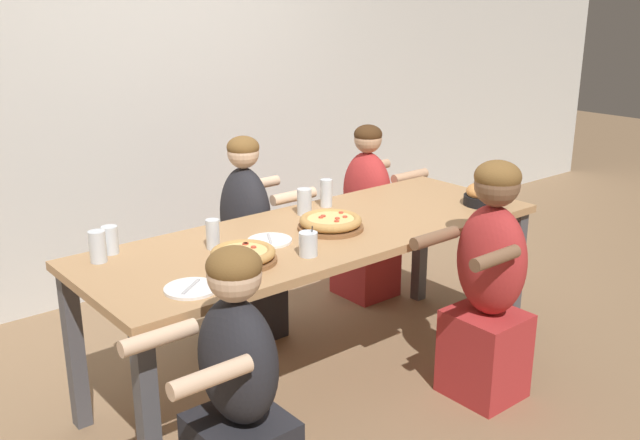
% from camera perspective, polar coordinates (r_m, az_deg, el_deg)
% --- Properties ---
extents(ground_plane, '(18.00, 18.00, 0.00)m').
position_cam_1_polar(ground_plane, '(3.76, 0.00, -12.34)').
color(ground_plane, '#896B4C').
rests_on(ground_plane, ground).
extents(restaurant_back_panel, '(10.00, 0.06, 3.20)m').
position_cam_1_polar(restaurant_back_panel, '(4.71, -13.69, 13.73)').
color(restaurant_back_panel, silver).
rests_on(restaurant_back_panel, ground).
extents(dining_table, '(2.35, 0.83, 0.79)m').
position_cam_1_polar(dining_table, '(3.47, 0.00, -2.10)').
color(dining_table, tan).
rests_on(dining_table, ground).
extents(pizza_board_main, '(0.29, 0.29, 0.06)m').
position_cam_1_polar(pizza_board_main, '(3.03, -6.17, -2.80)').
color(pizza_board_main, brown).
rests_on(pizza_board_main, dining_table).
extents(pizza_board_second, '(0.32, 0.32, 0.07)m').
position_cam_1_polar(pizza_board_second, '(3.44, 0.86, -0.20)').
color(pizza_board_second, brown).
rests_on(pizza_board_second, dining_table).
extents(skillet_bowl, '(0.30, 0.20, 0.12)m').
position_cam_1_polar(skillet_bowl, '(3.94, 12.91, 1.97)').
color(skillet_bowl, black).
rests_on(skillet_bowl, dining_table).
extents(empty_plate_a, '(0.21, 0.21, 0.02)m').
position_cam_1_polar(empty_plate_a, '(2.79, -10.28, -5.42)').
color(empty_plate_a, white).
rests_on(empty_plate_a, dining_table).
extents(empty_plate_b, '(0.20, 0.20, 0.02)m').
position_cam_1_polar(empty_plate_b, '(3.28, -4.05, -1.64)').
color(empty_plate_b, white).
rests_on(empty_plate_b, dining_table).
extents(cocktail_glass_blue, '(0.08, 0.08, 0.13)m').
position_cam_1_polar(cocktail_glass_blue, '(3.09, -0.95, -2.03)').
color(cocktail_glass_blue, silver).
rests_on(cocktail_glass_blue, dining_table).
extents(drinking_glass_a, '(0.06, 0.06, 0.15)m').
position_cam_1_polar(drinking_glass_a, '(3.80, 0.51, 2.05)').
color(drinking_glass_a, silver).
rests_on(drinking_glass_a, dining_table).
extents(drinking_glass_b, '(0.07, 0.07, 0.14)m').
position_cam_1_polar(drinking_glass_b, '(3.16, -17.34, -2.20)').
color(drinking_glass_b, silver).
rests_on(drinking_glass_b, dining_table).
extents(drinking_glass_c, '(0.07, 0.07, 0.12)m').
position_cam_1_polar(drinking_glass_c, '(3.24, -16.44, -1.67)').
color(drinking_glass_c, silver).
rests_on(drinking_glass_c, dining_table).
extents(drinking_glass_d, '(0.06, 0.06, 0.13)m').
position_cam_1_polar(drinking_glass_d, '(3.21, -8.57, -1.22)').
color(drinking_glass_d, silver).
rests_on(drinking_glass_d, dining_table).
extents(drinking_glass_e, '(0.08, 0.08, 0.14)m').
position_cam_1_polar(drinking_glass_e, '(3.67, -1.26, 1.35)').
color(drinking_glass_e, silver).
rests_on(drinking_glass_e, dining_table).
extents(diner_near_left, '(0.51, 0.40, 1.09)m').
position_cam_1_polar(diner_near_left, '(2.62, -6.54, -14.48)').
color(diner_near_left, '#232328').
rests_on(diner_near_left, ground).
extents(diner_far_center, '(0.51, 0.40, 1.16)m').
position_cam_1_polar(diner_far_center, '(4.01, -5.87, -2.27)').
color(diner_far_center, '#232328').
rests_on(diner_far_center, ground).
extents(diner_near_midright, '(0.51, 0.40, 1.17)m').
position_cam_1_polar(diner_near_midright, '(3.46, 13.33, -5.52)').
color(diner_near_midright, '#B22D2D').
rests_on(diner_near_midright, ground).
extents(diner_far_right, '(0.51, 0.40, 1.12)m').
position_cam_1_polar(diner_far_right, '(4.56, 3.76, -0.02)').
color(diner_far_right, '#B22D2D').
rests_on(diner_far_right, ground).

